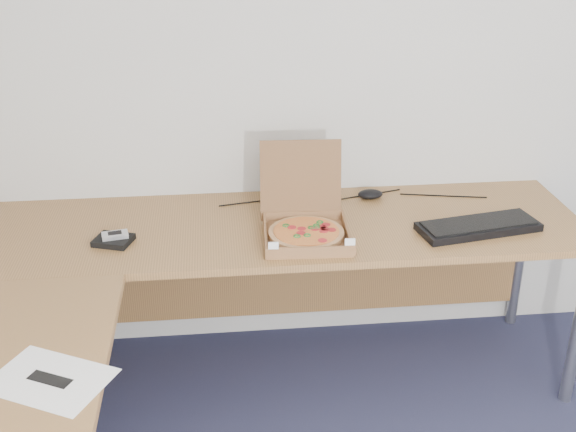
{
  "coord_description": "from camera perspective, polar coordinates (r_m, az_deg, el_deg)",
  "views": [
    {
      "loc": [
        -0.71,
        -1.22,
        1.98
      ],
      "look_at": [
        -0.45,
        1.28,
        0.82
      ],
      "focal_mm": 45.45,
      "sensor_mm": 36.0,
      "label": 1
    }
  ],
  "objects": [
    {
      "name": "room_shell",
      "position": [
        1.59,
        21.51,
        -4.34
      ],
      "size": [
        3.5,
        3.5,
        2.5
      ],
      "primitive_type": null,
      "color": "beige",
      "rests_on": "ground"
    },
    {
      "name": "desk",
      "position": [
        2.54,
        -7.72,
        -5.69
      ],
      "size": [
        2.5,
        2.2,
        0.73
      ],
      "color": "olive",
      "rests_on": "ground"
    },
    {
      "name": "pizza_box",
      "position": [
        2.8,
        1.39,
        -0.92
      ],
      "size": [
        0.32,
        0.38,
        0.33
      ],
      "rotation": [
        0.0,
        0.0,
        -0.05
      ],
      "color": "brown",
      "rests_on": "desk"
    },
    {
      "name": "drinking_glass",
      "position": [
        2.99,
        1.86,
        1.26
      ],
      "size": [
        0.06,
        0.06,
        0.11
      ],
      "primitive_type": "cylinder",
      "color": "white",
      "rests_on": "desk"
    },
    {
      "name": "keyboard",
      "position": [
        2.95,
        14.66,
        -0.83
      ],
      "size": [
        0.5,
        0.25,
        0.03
      ],
      "primitive_type": "cube",
      "rotation": [
        0.0,
        0.0,
        0.18
      ],
      "color": "black",
      "rests_on": "desk"
    },
    {
      "name": "mouse",
      "position": [
        3.17,
        6.46,
        1.71
      ],
      "size": [
        0.12,
        0.1,
        0.04
      ],
      "primitive_type": "ellipsoid",
      "rotation": [
        0.0,
        0.0,
        -0.3
      ],
      "color": "black",
      "rests_on": "desk"
    },
    {
      "name": "wallet",
      "position": [
        2.84,
        -13.5,
        -1.86
      ],
      "size": [
        0.16,
        0.15,
        0.02
      ],
      "primitive_type": "cube",
      "rotation": [
        0.0,
        0.0,
        -0.34
      ],
      "color": "black",
      "rests_on": "desk"
    },
    {
      "name": "phone",
      "position": [
        2.83,
        -13.38,
        -1.47
      ],
      "size": [
        0.11,
        0.07,
        0.02
      ],
      "primitive_type": "cube",
      "rotation": [
        0.0,
        0.0,
        0.19
      ],
      "color": "#B2B5BA",
      "rests_on": "wallet"
    },
    {
      "name": "paper_sheet",
      "position": [
        2.16,
        -18.13,
        -12.06
      ],
      "size": [
        0.39,
        0.35,
        0.0
      ],
      "primitive_type": "cube",
      "rotation": [
        0.0,
        0.0,
        -0.48
      ],
      "color": "white",
      "rests_on": "desk"
    },
    {
      "name": "dome_speaker",
      "position": [
        3.18,
        2.78,
        2.25
      ],
      "size": [
        0.08,
        0.08,
        0.07
      ],
      "primitive_type": "ellipsoid",
      "color": "black",
      "rests_on": "desk"
    },
    {
      "name": "cable_bundle",
      "position": [
        3.16,
        4.69,
        1.41
      ],
      "size": [
        0.56,
        0.11,
        0.01
      ],
      "primitive_type": null,
      "rotation": [
        0.0,
        0.0,
        0.14
      ],
      "color": "black",
      "rests_on": "desk"
    }
  ]
}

